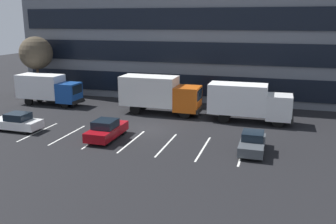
{
  "coord_description": "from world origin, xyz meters",
  "views": [
    {
      "loc": [
        10.47,
        -28.0,
        9.09
      ],
      "look_at": [
        1.6,
        1.16,
        1.4
      ],
      "focal_mm": 39.2,
      "sensor_mm": 36.0,
      "label": 1
    }
  ],
  "objects_px": {
    "box_truck_orange": "(159,93)",
    "sedan_maroon": "(107,130)",
    "box_truck_blue": "(48,88)",
    "sedan_charcoal": "(252,143)",
    "bare_tree": "(36,53)",
    "box_truck_white": "(248,101)",
    "sedan_white": "(17,122)"
  },
  "relations": [
    {
      "from": "sedan_charcoal",
      "to": "bare_tree",
      "type": "bearing_deg",
      "value": 155.51
    },
    {
      "from": "box_truck_orange",
      "to": "box_truck_white",
      "type": "height_order",
      "value": "box_truck_orange"
    },
    {
      "from": "box_truck_white",
      "to": "sedan_white",
      "type": "xyz_separation_m",
      "value": [
        -18.36,
        -8.31,
        -1.24
      ]
    },
    {
      "from": "box_truck_orange",
      "to": "sedan_white",
      "type": "relative_size",
      "value": 1.9
    },
    {
      "from": "box_truck_blue",
      "to": "sedan_charcoal",
      "type": "distance_m",
      "value": 24.2
    },
    {
      "from": "box_truck_white",
      "to": "sedan_white",
      "type": "distance_m",
      "value": 20.19
    },
    {
      "from": "box_truck_orange",
      "to": "sedan_charcoal",
      "type": "height_order",
      "value": "box_truck_orange"
    },
    {
      "from": "box_truck_blue",
      "to": "box_truck_orange",
      "type": "height_order",
      "value": "box_truck_orange"
    },
    {
      "from": "box_truck_white",
      "to": "sedan_maroon",
      "type": "bearing_deg",
      "value": -141.03
    },
    {
      "from": "bare_tree",
      "to": "sedan_charcoal",
      "type": "bearing_deg",
      "value": -24.49
    },
    {
      "from": "sedan_maroon",
      "to": "sedan_white",
      "type": "distance_m",
      "value": 8.26
    },
    {
      "from": "sedan_charcoal",
      "to": "sedan_maroon",
      "type": "relative_size",
      "value": 0.92
    },
    {
      "from": "sedan_maroon",
      "to": "sedan_white",
      "type": "height_order",
      "value": "sedan_maroon"
    },
    {
      "from": "sedan_charcoal",
      "to": "sedan_white",
      "type": "height_order",
      "value": "sedan_white"
    },
    {
      "from": "box_truck_orange",
      "to": "sedan_charcoal",
      "type": "xyz_separation_m",
      "value": [
        9.73,
        -8.48,
        -1.41
      ]
    },
    {
      "from": "box_truck_orange",
      "to": "sedan_maroon",
      "type": "relative_size",
      "value": 1.83
    },
    {
      "from": "box_truck_orange",
      "to": "sedan_maroon",
      "type": "distance_m",
      "value": 9.01
    },
    {
      "from": "box_truck_white",
      "to": "sedan_white",
      "type": "bearing_deg",
      "value": -155.66
    },
    {
      "from": "box_truck_blue",
      "to": "bare_tree",
      "type": "bearing_deg",
      "value": 137.79
    },
    {
      "from": "box_truck_blue",
      "to": "sedan_charcoal",
      "type": "bearing_deg",
      "value": -21.09
    },
    {
      "from": "sedan_white",
      "to": "sedan_maroon",
      "type": "bearing_deg",
      "value": 0.9
    },
    {
      "from": "bare_tree",
      "to": "box_truck_blue",
      "type": "bearing_deg",
      "value": -42.21
    },
    {
      "from": "box_truck_orange",
      "to": "bare_tree",
      "type": "xyz_separation_m",
      "value": [
        -16.31,
        3.38,
        3.19
      ]
    },
    {
      "from": "box_truck_blue",
      "to": "sedan_white",
      "type": "xyz_separation_m",
      "value": [
        3.15,
        -9.14,
        -1.14
      ]
    },
    {
      "from": "box_truck_blue",
      "to": "sedan_maroon",
      "type": "distance_m",
      "value": 14.58
    },
    {
      "from": "box_truck_blue",
      "to": "bare_tree",
      "type": "height_order",
      "value": "bare_tree"
    },
    {
      "from": "sedan_charcoal",
      "to": "bare_tree",
      "type": "xyz_separation_m",
      "value": [
        -26.04,
        11.86,
        4.6
      ]
    },
    {
      "from": "box_truck_white",
      "to": "sedan_maroon",
      "type": "height_order",
      "value": "box_truck_white"
    },
    {
      "from": "box_truck_orange",
      "to": "box_truck_white",
      "type": "xyz_separation_m",
      "value": [
        8.69,
        -0.61,
        -0.13
      ]
    },
    {
      "from": "box_truck_orange",
      "to": "sedan_white",
      "type": "xyz_separation_m",
      "value": [
        -9.67,
        -8.92,
        -1.37
      ]
    },
    {
      "from": "box_truck_orange",
      "to": "sedan_charcoal",
      "type": "distance_m",
      "value": 12.98
    },
    {
      "from": "sedan_maroon",
      "to": "bare_tree",
      "type": "bearing_deg",
      "value": 140.74
    }
  ]
}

